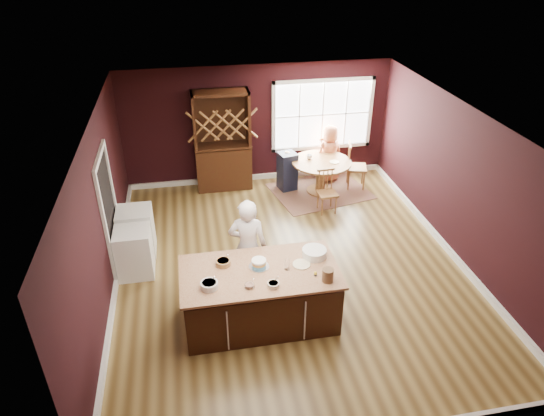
{
  "coord_description": "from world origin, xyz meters",
  "views": [
    {
      "loc": [
        -1.56,
        -6.76,
        5.22
      ],
      "look_at": [
        -0.26,
        0.28,
        1.05
      ],
      "focal_mm": 32.0,
      "sensor_mm": 36.0,
      "label": 1
    }
  ],
  "objects_px": {
    "dining_table": "(321,170)",
    "washer": "(134,252)",
    "chair_south": "(327,192)",
    "seated_woman": "(329,154)",
    "kitchen_island": "(260,297)",
    "toddler": "(285,155)",
    "dryer": "(136,231)",
    "layer_cake": "(259,263)",
    "high_chair": "(287,170)",
    "baker": "(248,247)",
    "chair_east": "(357,166)",
    "hutch": "(222,141)",
    "chair_north": "(323,154)"
  },
  "relations": [
    {
      "from": "kitchen_island",
      "to": "dining_table",
      "type": "xyz_separation_m",
      "value": [
        2.0,
        3.84,
        0.1
      ]
    },
    {
      "from": "high_chair",
      "to": "toddler",
      "type": "xyz_separation_m",
      "value": [
        -0.04,
        0.08,
        0.35
      ]
    },
    {
      "from": "chair_south",
      "to": "seated_woman",
      "type": "distance_m",
      "value": 1.5
    },
    {
      "from": "dining_table",
      "to": "washer",
      "type": "height_order",
      "value": "washer"
    },
    {
      "from": "kitchen_island",
      "to": "toddler",
      "type": "distance_m",
      "value": 4.39
    },
    {
      "from": "kitchen_island",
      "to": "baker",
      "type": "distance_m",
      "value": 0.85
    },
    {
      "from": "seated_woman",
      "to": "dryer",
      "type": "bearing_deg",
      "value": 12.62
    },
    {
      "from": "chair_east",
      "to": "dryer",
      "type": "bearing_deg",
      "value": 124.88
    },
    {
      "from": "high_chair",
      "to": "dryer",
      "type": "xyz_separation_m",
      "value": [
        -3.21,
        -1.95,
        -0.02
      ]
    },
    {
      "from": "chair_east",
      "to": "washer",
      "type": "distance_m",
      "value": 5.34
    },
    {
      "from": "baker",
      "to": "dining_table",
      "type": "bearing_deg",
      "value": -109.96
    },
    {
      "from": "dining_table",
      "to": "toddler",
      "type": "xyz_separation_m",
      "value": [
        -0.75,
        0.35,
        0.28
      ]
    },
    {
      "from": "baker",
      "to": "toddler",
      "type": "relative_size",
      "value": 6.47
    },
    {
      "from": "baker",
      "to": "washer",
      "type": "height_order",
      "value": "baker"
    },
    {
      "from": "chair_east",
      "to": "chair_north",
      "type": "xyz_separation_m",
      "value": [
        -0.57,
        0.78,
        -0.02
      ]
    },
    {
      "from": "toddler",
      "to": "high_chair",
      "type": "bearing_deg",
      "value": -61.33
    },
    {
      "from": "dining_table",
      "to": "layer_cake",
      "type": "bearing_deg",
      "value": -118.06
    },
    {
      "from": "kitchen_island",
      "to": "seated_woman",
      "type": "relative_size",
      "value": 1.7
    },
    {
      "from": "kitchen_island",
      "to": "chair_east",
      "type": "xyz_separation_m",
      "value": [
        2.86,
        3.91,
        0.1
      ]
    },
    {
      "from": "layer_cake",
      "to": "toddler",
      "type": "distance_m",
      "value": 4.28
    },
    {
      "from": "kitchen_island",
      "to": "toddler",
      "type": "relative_size",
      "value": 8.83
    },
    {
      "from": "hutch",
      "to": "high_chair",
      "type": "bearing_deg",
      "value": -14.11
    },
    {
      "from": "kitchen_island",
      "to": "chair_south",
      "type": "distance_m",
      "value": 3.52
    },
    {
      "from": "kitchen_island",
      "to": "high_chair",
      "type": "xyz_separation_m",
      "value": [
        1.29,
        4.11,
        0.02
      ]
    },
    {
      "from": "chair_south",
      "to": "layer_cake",
      "type": "bearing_deg",
      "value": -126.24
    },
    {
      "from": "kitchen_island",
      "to": "washer",
      "type": "distance_m",
      "value": 2.45
    },
    {
      "from": "dining_table",
      "to": "high_chair",
      "type": "height_order",
      "value": "high_chair"
    },
    {
      "from": "layer_cake",
      "to": "dining_table",
      "type": "bearing_deg",
      "value": 61.94
    },
    {
      "from": "baker",
      "to": "washer",
      "type": "relative_size",
      "value": 1.96
    },
    {
      "from": "chair_east",
      "to": "hutch",
      "type": "bearing_deg",
      "value": 94.21
    },
    {
      "from": "baker",
      "to": "layer_cake",
      "type": "distance_m",
      "value": 0.66
    },
    {
      "from": "layer_cake",
      "to": "toddler",
      "type": "xyz_separation_m",
      "value": [
        1.24,
        4.09,
        -0.17
      ]
    },
    {
      "from": "baker",
      "to": "washer",
      "type": "distance_m",
      "value": 2.05
    },
    {
      "from": "seated_woman",
      "to": "chair_north",
      "type": "bearing_deg",
      "value": -96.13
    },
    {
      "from": "seated_woman",
      "to": "hutch",
      "type": "relative_size",
      "value": 0.6
    },
    {
      "from": "seated_woman",
      "to": "kitchen_island",
      "type": "bearing_deg",
      "value": 47.04
    },
    {
      "from": "washer",
      "to": "kitchen_island",
      "type": "bearing_deg",
      "value": -38.54
    },
    {
      "from": "kitchen_island",
      "to": "chair_north",
      "type": "distance_m",
      "value": 5.22
    },
    {
      "from": "chair_north",
      "to": "hutch",
      "type": "xyz_separation_m",
      "value": [
        -2.39,
        -0.23,
        0.61
      ]
    },
    {
      "from": "dining_table",
      "to": "layer_cake",
      "type": "distance_m",
      "value": 4.26
    },
    {
      "from": "chair_south",
      "to": "washer",
      "type": "xyz_separation_m",
      "value": [
        -3.81,
        -1.44,
        -0.03
      ]
    },
    {
      "from": "hutch",
      "to": "washer",
      "type": "xyz_separation_m",
      "value": [
        -1.81,
        -2.94,
        -0.7
      ]
    },
    {
      "from": "hutch",
      "to": "chair_east",
      "type": "bearing_deg",
      "value": -10.54
    },
    {
      "from": "kitchen_island",
      "to": "hutch",
      "type": "relative_size",
      "value": 1.02
    },
    {
      "from": "washer",
      "to": "dryer",
      "type": "height_order",
      "value": "dryer"
    },
    {
      "from": "baker",
      "to": "layer_cake",
      "type": "xyz_separation_m",
      "value": [
        0.07,
        -0.64,
        0.14
      ]
    },
    {
      "from": "baker",
      "to": "chair_south",
      "type": "distance_m",
      "value": 2.99
    },
    {
      "from": "baker",
      "to": "seated_woman",
      "type": "height_order",
      "value": "baker"
    },
    {
      "from": "chair_east",
      "to": "seated_woman",
      "type": "bearing_deg",
      "value": 63.12
    },
    {
      "from": "chair_south",
      "to": "seated_woman",
      "type": "height_order",
      "value": "seated_woman"
    }
  ]
}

